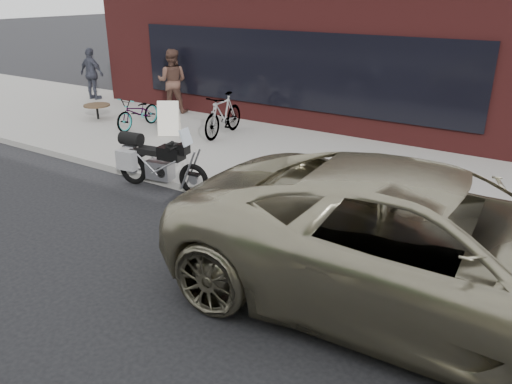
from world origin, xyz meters
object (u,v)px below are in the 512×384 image
object	(u,v)px
sandwich_sign	(169,118)
cafe_patron_left	(172,81)
motorcycle	(155,162)
bicycle_front	(138,112)
minivan	(431,249)
cafe_patron_right	(92,74)
cafe_table	(97,106)
bicycle_rear	(223,115)

from	to	relation	value
sandwich_sign	cafe_patron_left	distance (m)	2.59
motorcycle	bicycle_front	xyz separation A→B (m)	(-3.28, 2.81, 0.01)
minivan	cafe_patron_right	bearing A→B (deg)	62.69
sandwich_sign	cafe_patron_left	xyz separation A→B (m)	(-1.59, 1.97, 0.51)
motorcycle	minivan	bearing A→B (deg)	-20.58
sandwich_sign	cafe_table	bearing A→B (deg)	145.14
motorcycle	cafe_patron_left	world-z (taller)	cafe_patron_left
bicycle_front	cafe_patron_right	bearing A→B (deg)	151.18
minivan	cafe_patron_right	size ratio (longest dim) A/B	3.70
bicycle_rear	cafe_table	xyz separation A→B (m)	(-4.14, -0.59, -0.15)
cafe_table	cafe_patron_left	bearing A→B (deg)	55.82
minivan	cafe_table	size ratio (longest dim) A/B	8.51
bicycle_front	bicycle_rear	xyz separation A→B (m)	(2.41, 0.64, 0.12)
motorcycle	cafe_patron_left	bearing A→B (deg)	120.20
minivan	cafe_table	bearing A→B (deg)	66.35
bicycle_front	cafe_table	distance (m)	1.73
bicycle_front	sandwich_sign	size ratio (longest dim) A/B	1.85
motorcycle	cafe_patron_right	world-z (taller)	cafe_patron_right
sandwich_sign	cafe_patron_right	size ratio (longest dim) A/B	0.51
motorcycle	cafe_patron_left	xyz separation A→B (m)	(-3.73, 4.74, 0.53)
cafe_patron_right	bicycle_rear	bearing A→B (deg)	166.23
minivan	bicycle_rear	world-z (taller)	minivan
bicycle_rear	sandwich_sign	distance (m)	1.44
cafe_table	cafe_patron_right	world-z (taller)	cafe_patron_right
bicycle_front	sandwich_sign	distance (m)	1.15
bicycle_front	sandwich_sign	xyz separation A→B (m)	(1.14, -0.04, 0.01)
cafe_table	cafe_patron_left	distance (m)	2.35
minivan	sandwich_sign	size ratio (longest dim) A/B	7.25
motorcycle	minivan	size ratio (longest dim) A/B	0.32
cafe_patron_left	cafe_patron_right	world-z (taller)	cafe_patron_left
cafe_patron_left	cafe_patron_right	bearing A→B (deg)	-25.64
bicycle_front	cafe_patron_left	distance (m)	2.05
motorcycle	minivan	xyz separation A→B (m)	(5.63, -1.26, 0.32)
cafe_table	cafe_patron_left	size ratio (longest dim) A/B	0.39
bicycle_front	bicycle_rear	distance (m)	2.50
motorcycle	cafe_patron_left	distance (m)	6.05
sandwich_sign	cafe_patron_left	size ratio (longest dim) A/B	0.46
cafe_table	bicycle_rear	bearing A→B (deg)	8.11
minivan	bicycle_rear	bearing A→B (deg)	51.59
bicycle_rear	cafe_patron_right	bearing A→B (deg)	162.77
cafe_patron_left	cafe_patron_right	xyz separation A→B (m)	(-3.64, 0.00, -0.09)
sandwich_sign	cafe_table	distance (m)	2.88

